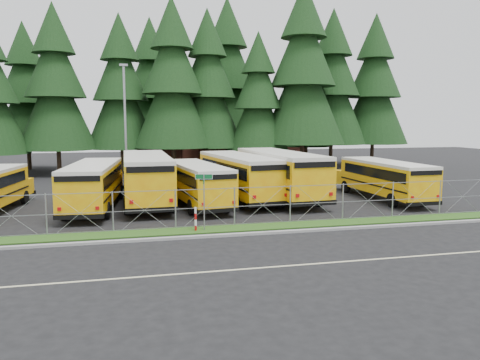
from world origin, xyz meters
The scene contains 27 objects.
ground centered at (0.00, 0.00, 0.00)m, with size 120.00×120.00×0.00m, color black.
curb centered at (0.00, -3.10, 0.06)m, with size 50.00×0.25×0.12m, color gray.
grass_verge centered at (0.00, -1.70, 0.03)m, with size 50.00×1.40×0.06m, color #234A15.
road_lane_line centered at (0.00, -8.00, 0.01)m, with size 50.00×0.12×0.01m, color beige.
chainlink_fence centered at (0.00, -1.00, 1.00)m, with size 44.00×0.10×2.00m, color #919399, non-canonical shape.
brick_building centered at (6.00, 40.00, 3.00)m, with size 22.00×10.00×6.00m, color brown.
bus_2 centered at (-8.27, 5.38, 1.41)m, with size 2.54×10.75×2.82m, color orange, non-canonical shape.
bus_3 centered at (-5.12, 6.68, 1.59)m, with size 2.87×12.17×3.19m, color orange, non-canonical shape.
bus_4 centered at (-2.11, 5.26, 1.33)m, with size 2.40×10.18×2.67m, color orange, non-canonical shape.
bus_5 centered at (0.98, 6.84, 1.53)m, with size 2.76×11.69×3.06m, color orange, non-canonical shape.
bus_6 centered at (3.77, 6.63, 1.63)m, with size 2.93×12.41×3.25m, color orange, non-canonical shape.
bus_east centered at (10.62, 4.58, 1.32)m, with size 2.38×10.10×2.65m, color orange, non-canonical shape.
street_sign centered at (-2.70, -1.83, 2.03)m, with size 0.82×0.54×2.81m.
striped_bollard centered at (-3.12, -1.81, 0.60)m, with size 0.11×0.11×1.20m, color #B20C0C.
light_standard centered at (-6.39, 17.85, 5.50)m, with size 0.70×0.35×10.14m.
conifer_2 centered at (-13.04, 26.04, 8.45)m, with size 7.64×7.64×16.90m, color black, non-canonical shape.
conifer_3 centered at (-6.82, 27.60, 8.25)m, with size 7.46×7.46×16.51m, color black, non-canonical shape.
conifer_4 centered at (-1.61, 24.95, 8.93)m, with size 8.08×8.08×17.86m, color black, non-canonical shape.
conifer_5 centered at (2.25, 26.36, 8.59)m, with size 7.77×7.77×17.18m, color black, non-canonical shape.
conifer_6 centered at (7.26, 24.20, 7.31)m, with size 6.61×6.61×14.62m, color black, non-canonical shape.
conifer_7 centered at (12.03, 23.61, 9.93)m, with size 8.98×8.98×19.85m, color black, non-canonical shape.
conifer_8 centered at (17.05, 27.27, 9.08)m, with size 8.21×8.21×18.15m, color black, non-canonical shape.
conifer_9 centered at (22.58, 27.53, 8.97)m, with size 8.11×8.11×17.94m, color black, non-canonical shape.
conifer_10 centered at (-16.91, 31.69, 8.01)m, with size 7.24×7.24×16.01m, color black, non-canonical shape.
conifer_11 centered at (-3.37, 34.18, 8.81)m, with size 7.96×7.96×17.61m, color black, non-canonical shape.
conifer_12 centered at (5.76, 32.77, 10.03)m, with size 9.07×9.07×20.07m, color black, non-canonical shape.
conifer_13 centered at (15.52, 31.30, 7.43)m, with size 6.72×6.72×14.86m, color black, non-canonical shape.
Camera 1 is at (-6.18, -23.90, 5.34)m, focal length 35.00 mm.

